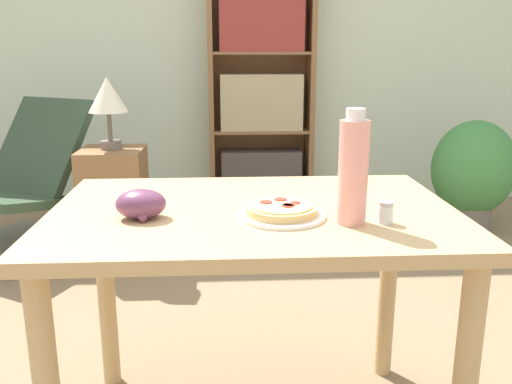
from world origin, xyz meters
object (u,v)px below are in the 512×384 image
Objects in this scene: side_table at (115,205)px; potted_plant_floor at (473,173)px; lounge_chair_near at (23,206)px; pizza_on_plate at (282,212)px; grape_bunch at (141,204)px; salt_shaker at (386,213)px; drink_bottle at (353,171)px; table_lamp at (108,98)px; bookshelf at (261,99)px.

potted_plant_floor is (2.21, 0.36, 0.08)m from side_table.
lounge_chair_near is 0.57m from side_table.
pizza_on_plate reaches higher than side_table.
grape_bunch reaches higher than pizza_on_plate.
salt_shaker is 0.06× the size of lounge_chair_near.
drink_bottle is 2.39m from lounge_chair_near.
pizza_on_plate is at bearing -126.32° from potted_plant_floor.
pizza_on_plate is 1.82m from side_table.
pizza_on_plate is at bearing -22.55° from lounge_chair_near.
table_lamp reaches higher than side_table.
salt_shaker is 0.03× the size of bookshelf.
lounge_chair_near is at bearing -175.04° from potted_plant_floor.
grape_bunch is at bearing 177.88° from pizza_on_plate.
side_table is at bearing 115.54° from pizza_on_plate.
potted_plant_floor is at bearing 9.32° from side_table.
potted_plant_floor is (1.32, -0.69, -0.42)m from bookshelf.
pizza_on_plate is at bearing -64.46° from side_table.
drink_bottle is 2.71m from bookshelf.
potted_plant_floor is at bearing 57.78° from drink_bottle.
drink_bottle reaches higher than pizza_on_plate.
salt_shaker is (0.62, -0.08, -0.01)m from grape_bunch.
grape_bunch is 1.70m from side_table.
table_lamp is 0.52× the size of potted_plant_floor.
side_table is 0.59m from table_lamp.
drink_bottle is at bearing -122.22° from potted_plant_floor.
side_table is at bearing -130.12° from bookshelf.
lounge_chair_near is at bearing 167.44° from side_table.
grape_bunch is 0.20× the size of side_table.
bookshelf reaches higher than drink_bottle.
pizza_on_plate is 0.13× the size of bookshelf.
salt_shaker is 0.15× the size of table_lamp.
table_lamp is (-1.02, 1.66, 0.15)m from salt_shaker.
pizza_on_plate is 0.79× the size of drink_bottle.
salt_shaker is at bearing -87.18° from bookshelf.
salt_shaker is at bearing -18.61° from lounge_chair_near.
bookshelf reaches higher than salt_shaker.
side_table is (-0.93, 1.66, -0.55)m from drink_bottle.
side_table is (-0.40, 1.59, -0.46)m from grape_bunch.
bookshelf is 2.69× the size of side_table.
grape_bunch reaches higher than salt_shaker.
bookshelf is 1.46m from side_table.
drink_bottle is at bearing 176.04° from salt_shaker.
potted_plant_floor is at bearing -27.54° from bookshelf.
bookshelf is at bearing 79.57° from grape_bunch.
table_lamp is at bearing 119.38° from drink_bottle.
drink_bottle is at bearing -60.62° from side_table.
potted_plant_floor is at bearing 35.02° from lounge_chair_near.
pizza_on_plate is 0.31× the size of potted_plant_floor.
pizza_on_plate is 2.46m from potted_plant_floor.
salt_shaker reaches higher than side_table.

